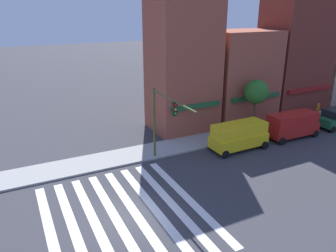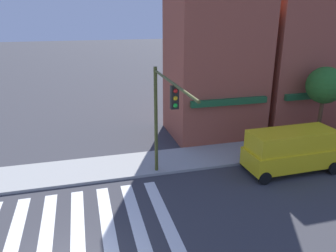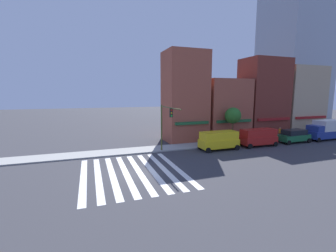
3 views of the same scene
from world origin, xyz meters
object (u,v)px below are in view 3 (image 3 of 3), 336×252
Objects in this scene: street_tree at (233,116)px; van_red at (258,137)px; pedestrian_orange_vest at (280,133)px; suv_green at (294,136)px; van_yellow at (219,140)px; traffic_signal at (166,120)px; box_truck_blue at (326,130)px.

van_red is at bearing -51.78° from street_tree.
van_red reaches higher than pedestrian_orange_vest.
suv_green is 9.55m from street_tree.
van_red is at bearing -1.17° from van_yellow.
street_tree is at bearing -152.83° from pedestrian_orange_vest.
traffic_signal is at bearing 178.01° from van_yellow.
box_truck_blue reaches higher than pedestrian_orange_vest.
van_red is 1.01× the size of street_tree.
street_tree is at bearing 33.97° from van_yellow.
pedestrian_orange_vest is (19.52, 2.29, -3.01)m from traffic_signal.
street_tree is at bearing 129.47° from van_red.
traffic_signal reaches higher than street_tree.
pedestrian_orange_vest is at bearing 93.50° from suv_green.
van_red is 0.81× the size of box_truck_blue.
van_red is 12.88m from box_truck_blue.
traffic_signal is 11.41m from street_tree.
van_red is (6.18, 0.00, 0.00)m from van_yellow.
van_yellow is 2.85× the size of pedestrian_orange_vest.
traffic_signal is 1.25× the size of street_tree.
street_tree reaches higher than van_red.
street_tree reaches higher than van_yellow.
van_red is at bearing 179.58° from box_truck_blue.
box_truck_blue is at bearing -1.50° from suv_green.
van_yellow and van_red have the same top height.
suv_green is 0.95× the size of street_tree.
traffic_signal is 13.58m from van_red.
box_truck_blue is (6.44, -0.00, 0.56)m from suv_green.
box_truck_blue is 1.24× the size of street_tree.
traffic_signal is 19.88m from pedestrian_orange_vest.
van_yellow is 19.06m from box_truck_blue.
van_yellow is at bearing 179.58° from box_truck_blue.
pedestrian_orange_vest is at bearing -2.78° from street_tree.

